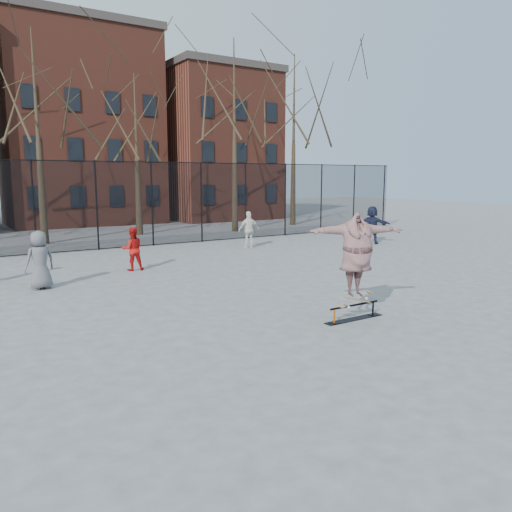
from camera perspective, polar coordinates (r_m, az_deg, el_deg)
ground at (r=12.61m, az=4.99°, el=-6.09°), size 100.00×100.00×0.00m
skate_rail at (r=11.90m, az=11.16°, el=-6.45°), size 1.65×0.25×0.36m
skateboard at (r=11.84m, az=11.26°, el=-5.16°), size 0.88×0.21×0.10m
skater at (r=11.64m, az=11.41°, el=-0.32°), size 2.45×1.36×1.92m
bystander_grey at (r=15.93m, az=-23.48°, el=-0.43°), size 0.95×0.74×1.74m
bystander_red at (r=18.10m, az=-13.92°, el=0.79°), size 0.83×0.69×1.53m
bystander_white at (r=23.14m, az=-0.80°, el=3.03°), size 1.06×0.62×1.70m
bystander_navy at (r=25.22m, az=13.11°, el=3.48°), size 1.57×1.65×1.87m
fence at (r=23.84m, az=-14.52°, el=5.82°), size 34.03×0.07×4.00m
tree_row at (r=28.02m, az=-18.25°, el=16.98°), size 33.66×7.46×10.67m
rowhouses at (r=36.65m, az=-20.24°, el=12.88°), size 29.00×7.00×13.00m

